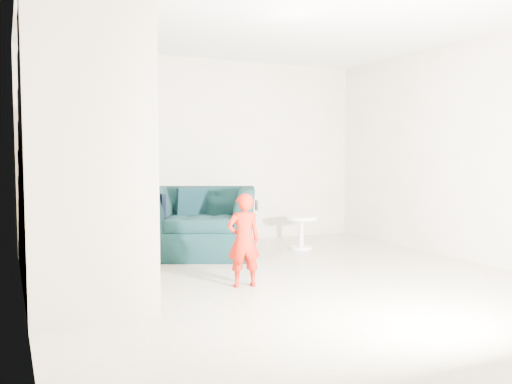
# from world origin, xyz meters

# --- Properties ---
(floor) EXTENTS (5.50, 5.50, 0.00)m
(floor) POSITION_xyz_m (0.00, 0.00, 0.00)
(floor) COLOR gray
(floor) RESTS_ON ground
(ceiling) EXTENTS (5.50, 5.50, 0.00)m
(ceiling) POSITION_xyz_m (0.00, 0.00, 2.70)
(ceiling) COLOR silver
(ceiling) RESTS_ON back_wall
(back_wall) EXTENTS (5.00, 0.00, 5.00)m
(back_wall) POSITION_xyz_m (0.00, 2.75, 1.35)
(back_wall) COLOR #B7A795
(back_wall) RESTS_ON floor
(left_wall) EXTENTS (0.00, 5.50, 5.50)m
(left_wall) POSITION_xyz_m (-2.50, 0.00, 1.35)
(left_wall) COLOR #B7A795
(left_wall) RESTS_ON floor
(right_wall) EXTENTS (0.00, 5.50, 5.50)m
(right_wall) POSITION_xyz_m (2.50, 0.00, 1.35)
(right_wall) COLOR #B7A795
(right_wall) RESTS_ON floor
(armchair) EXTENTS (1.73, 1.64, 0.88)m
(armchair) POSITION_xyz_m (-0.32, 1.84, 0.44)
(armchair) COLOR black
(armchair) RESTS_ON floor
(toddler) EXTENTS (0.37, 0.27, 0.93)m
(toddler) POSITION_xyz_m (-0.50, 0.09, 0.46)
(toddler) COLOR #900408
(toddler) RESTS_ON floor
(side_table) EXTENTS (0.46, 0.46, 0.46)m
(side_table) POSITION_xyz_m (1.08, 1.70, 0.31)
(side_table) COLOR white
(side_table) RESTS_ON floor
(staircase) EXTENTS (1.02, 3.03, 3.62)m
(staircase) POSITION_xyz_m (-2.00, 0.55, 0.95)
(staircase) COLOR #ADA089
(staircase) RESTS_ON floor
(cushion) EXTENTS (0.40, 0.19, 0.39)m
(cushion) POSITION_xyz_m (-0.39, 2.09, 0.69)
(cushion) COLOR black
(cushion) RESTS_ON armchair
(throw) EXTENTS (0.05, 0.49, 0.55)m
(throw) POSITION_xyz_m (-0.90, 1.80, 0.56)
(throw) COLOR black
(throw) RESTS_ON armchair
(phone) EXTENTS (0.03, 0.05, 0.10)m
(phone) POSITION_xyz_m (-0.38, 0.05, 0.81)
(phone) COLOR black
(phone) RESTS_ON toddler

